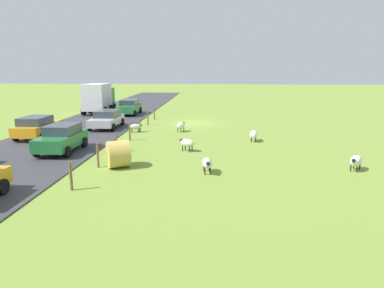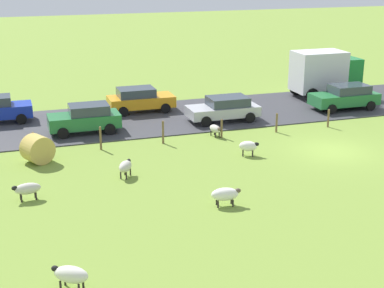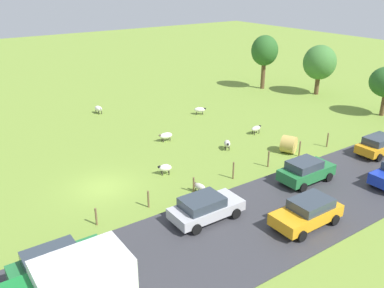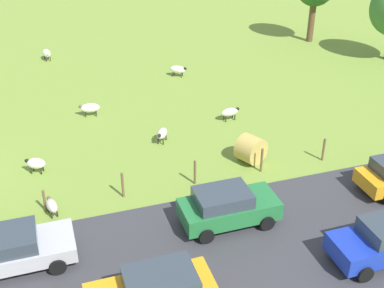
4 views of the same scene
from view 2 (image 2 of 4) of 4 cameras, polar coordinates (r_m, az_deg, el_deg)
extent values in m
plane|color=olive|center=(31.40, 13.76, -0.67)|extent=(160.00, 160.00, 0.00)
cube|color=#38383D|center=(39.13, 6.80, 3.47)|extent=(8.00, 80.00, 0.06)
ellipsoid|color=beige|center=(25.24, -16.00, -4.28)|extent=(0.59, 1.14, 0.48)
ellipsoid|color=black|center=(25.15, -17.19, -4.21)|extent=(0.20, 0.28, 0.20)
cylinder|color=#2D2823|center=(25.22, -16.56, -5.21)|extent=(0.07, 0.07, 0.33)
cylinder|color=#2D2823|center=(25.47, -16.64, -4.99)|extent=(0.07, 0.07, 0.33)
cylinder|color=#2D2823|center=(25.29, -15.21, -5.02)|extent=(0.07, 0.07, 0.33)
cylinder|color=#2D2823|center=(25.53, -15.30, -4.81)|extent=(0.07, 0.07, 0.33)
ellipsoid|color=white|center=(29.76, 5.58, -0.21)|extent=(0.85, 1.05, 0.53)
ellipsoid|color=black|center=(29.73, 6.42, -0.02)|extent=(0.27, 0.31, 0.20)
cylinder|color=#2D2823|center=(30.01, 6.04, -0.79)|extent=(0.07, 0.07, 0.32)
cylinder|color=#2D2823|center=(29.74, 6.04, -0.97)|extent=(0.07, 0.07, 0.32)
cylinder|color=#2D2823|center=(30.01, 5.08, -0.76)|extent=(0.07, 0.07, 0.32)
cylinder|color=#2D2823|center=(29.73, 5.07, -0.94)|extent=(0.07, 0.07, 0.32)
ellipsoid|color=white|center=(23.76, 3.28, -4.99)|extent=(0.71, 1.21, 0.54)
ellipsoid|color=brown|center=(23.83, 4.57, -4.63)|extent=(0.22, 0.28, 0.20)
cylinder|color=#2D2823|center=(24.10, 3.92, -5.59)|extent=(0.07, 0.07, 0.31)
cylinder|color=#2D2823|center=(23.84, 4.09, -5.88)|extent=(0.07, 0.07, 0.31)
cylinder|color=#2D2823|center=(23.97, 2.45, -5.70)|extent=(0.07, 0.07, 0.31)
cylinder|color=#2D2823|center=(23.71, 2.60, -5.98)|extent=(0.07, 0.07, 0.31)
ellipsoid|color=beige|center=(32.88, 2.31, 1.53)|extent=(1.00, 0.61, 0.44)
ellipsoid|color=brown|center=(32.48, 2.71, 1.50)|extent=(0.29, 0.23, 0.20)
cylinder|color=#2D2823|center=(32.82, 2.71, 0.92)|extent=(0.07, 0.07, 0.29)
cylinder|color=#2D2823|center=(32.70, 2.35, 0.86)|extent=(0.07, 0.07, 0.29)
cylinder|color=#2D2823|center=(33.24, 2.25, 1.15)|extent=(0.07, 0.07, 0.29)
cylinder|color=#2D2823|center=(33.12, 1.89, 1.09)|extent=(0.07, 0.07, 0.29)
ellipsoid|color=silver|center=(18.49, -11.90, -12.56)|extent=(1.08, 1.24, 0.54)
ellipsoid|color=black|center=(18.67, -13.43, -11.93)|extent=(0.29, 0.32, 0.20)
cylinder|color=#2D2823|center=(18.70, -12.91, -13.54)|extent=(0.07, 0.07, 0.31)
cylinder|color=#2D2823|center=(18.92, -12.48, -13.10)|extent=(0.07, 0.07, 0.31)
cylinder|color=#2D2823|center=(18.66, -10.74, -13.46)|extent=(0.07, 0.07, 0.31)
ellipsoid|color=beige|center=(26.91, -6.63, -2.22)|extent=(1.10, 0.95, 0.50)
ellipsoid|color=black|center=(27.28, -6.30, -1.67)|extent=(0.32, 0.29, 0.20)
cylinder|color=#2D2823|center=(27.32, -6.68, -2.72)|extent=(0.07, 0.07, 0.35)
cylinder|color=#2D2823|center=(27.23, -6.13, -2.77)|extent=(0.07, 0.07, 0.35)
cylinder|color=#2D2823|center=(26.85, -7.08, -3.11)|extent=(0.07, 0.07, 0.35)
cylinder|color=#2D2823|center=(26.75, -6.53, -3.17)|extent=(0.07, 0.07, 0.35)
cylinder|color=tan|center=(29.59, -15.08, -0.50)|extent=(1.60, 1.75, 1.41)
cylinder|color=brown|center=(35.60, 13.37, 2.50)|extent=(0.12, 0.12, 1.10)
cylinder|color=brown|center=(33.97, 8.39, 2.09)|extent=(0.12, 0.12, 1.15)
cylinder|color=brown|center=(32.63, 2.95, 1.55)|extent=(0.12, 0.12, 1.08)
cylinder|color=brown|center=(31.58, -2.89, 1.17)|extent=(0.12, 0.12, 1.28)
cylinder|color=brown|center=(30.90, -9.06, 0.57)|extent=(0.12, 0.12, 1.27)
cylinder|color=brown|center=(30.60, -15.43, -0.03)|extent=(0.12, 0.12, 1.29)
cube|color=#197F33|center=(44.02, 15.12, 6.82)|extent=(2.34, 1.20, 2.30)
cube|color=silver|center=(42.72, 12.43, 7.07)|extent=(2.34, 3.58, 2.86)
cylinder|color=black|center=(45.20, 14.20, 5.68)|extent=(0.30, 0.96, 0.96)
cylinder|color=black|center=(43.29, 15.83, 5.02)|extent=(0.30, 0.96, 0.96)
cylinder|color=black|center=(44.43, 12.56, 5.60)|extent=(0.30, 0.96, 0.96)
cylinder|color=black|center=(42.49, 14.14, 4.92)|extent=(0.30, 0.96, 0.96)
cylinder|color=black|center=(43.48, 10.31, 5.47)|extent=(0.30, 0.96, 0.96)
cylinder|color=black|center=(41.49, 11.82, 4.77)|extent=(0.30, 0.96, 0.96)
cube|color=orange|center=(38.17, -5.07, 4.24)|extent=(1.92, 4.30, 0.71)
cube|color=#333D47|center=(37.96, -5.57, 5.13)|extent=(1.69, 2.37, 0.56)
cylinder|color=black|center=(39.49, -3.40, 4.22)|extent=(0.22, 0.64, 0.64)
cylinder|color=black|center=(37.69, -2.65, 3.56)|extent=(0.22, 0.64, 0.64)
cylinder|color=black|center=(38.90, -7.39, 3.89)|extent=(0.22, 0.64, 0.64)
cylinder|color=black|center=(37.07, -6.82, 3.20)|extent=(0.22, 0.64, 0.64)
cube|color=#B7B7BC|center=(35.87, 3.06, 3.31)|extent=(1.97, 4.42, 0.62)
cube|color=#333D47|center=(35.85, 3.57, 4.26)|extent=(1.73, 2.43, 0.56)
cylinder|color=black|center=(34.58, 1.41, 2.24)|extent=(0.22, 0.64, 0.64)
cylinder|color=black|center=(36.37, 0.38, 3.04)|extent=(0.22, 0.64, 0.64)
cylinder|color=black|center=(35.61, 5.78, 2.62)|extent=(0.22, 0.64, 0.64)
cylinder|color=black|center=(37.35, 4.57, 3.39)|extent=(0.22, 0.64, 0.64)
cube|color=#237238|center=(39.96, 14.85, 4.36)|extent=(1.89, 4.52, 0.74)
cube|color=#333D47|center=(40.00, 15.34, 5.29)|extent=(1.66, 2.49, 0.56)
cylinder|color=black|center=(38.50, 13.71, 3.37)|extent=(0.22, 0.64, 0.64)
cylinder|color=black|center=(40.07, 12.31, 4.04)|extent=(0.22, 0.64, 0.64)
cylinder|color=black|center=(40.10, 17.30, 3.64)|extent=(0.22, 0.64, 0.64)
cylinder|color=black|center=(41.60, 15.83, 4.28)|extent=(0.22, 0.64, 0.64)
cube|color=#237238|center=(33.95, -10.65, 2.29)|extent=(1.83, 4.09, 0.76)
cube|color=#333D47|center=(33.82, -10.20, 3.42)|extent=(1.61, 2.25, 0.56)
cylinder|color=black|center=(33.05, -12.68, 1.04)|extent=(0.22, 0.64, 0.64)
cylinder|color=black|center=(34.81, -12.99, 1.88)|extent=(0.22, 0.64, 0.64)
cylinder|color=black|center=(33.37, -8.14, 1.47)|extent=(0.22, 0.64, 0.64)
cylinder|color=black|center=(35.11, -8.68, 2.28)|extent=(0.22, 0.64, 0.64)
cylinder|color=black|center=(38.36, -16.67, 3.07)|extent=(0.22, 0.64, 0.64)
cylinder|color=black|center=(36.65, -16.57, 2.40)|extent=(0.22, 0.64, 0.64)
camera|label=1|loc=(28.54, -51.67, 1.65)|focal=32.06mm
camera|label=3|loc=(55.29, 9.78, 21.64)|focal=38.45mm
camera|label=4|loc=(49.41, -5.91, 22.27)|focal=47.17mm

